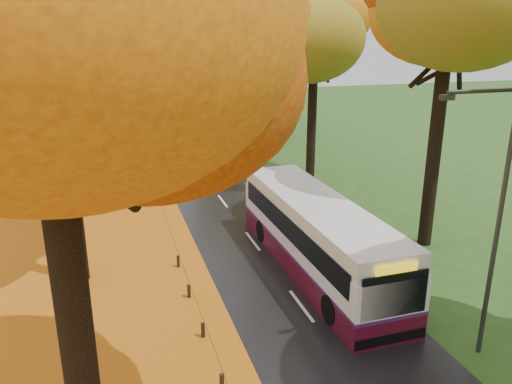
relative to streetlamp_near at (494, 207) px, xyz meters
name	(u,v)px	position (x,y,z in m)	size (l,w,h in m)	color
road	(219,196)	(-3.95, 17.00, -4.69)	(6.50, 90.00, 0.04)	black
centre_line	(219,196)	(-3.95, 17.00, -4.67)	(0.12, 90.00, 0.01)	silver
leaf_verge	(57,212)	(-12.95, 17.00, -4.70)	(12.00, 90.00, 0.02)	#9B400E
leaf_drift	(167,201)	(-7.00, 17.00, -4.67)	(0.90, 90.00, 0.01)	orange
trees_left	(74,27)	(-11.13, 19.06, 4.82)	(9.20, 74.00, 13.88)	black
trees_right	(323,25)	(3.24, 18.91, 4.98)	(9.30, 74.20, 13.96)	black
streetlamp_near	(494,207)	(0.00, 0.00, 0.00)	(2.45, 0.18, 8.00)	#333538
streetlamp_mid	(257,103)	(0.00, 22.00, 0.00)	(2.45, 0.18, 8.00)	#333538
streetlamp_far	(197,76)	(0.00, 44.00, 0.00)	(2.45, 0.18, 8.00)	#333538
bus	(317,234)	(-2.32, 6.51, -3.13)	(2.72, 11.24, 2.95)	#460A1B
car_white	(157,148)	(-6.30, 28.02, -4.01)	(1.56, 3.87, 1.32)	white
car_silver	(155,140)	(-6.14, 30.84, -3.94)	(1.56, 4.48, 1.48)	#93969A
car_dark	(149,129)	(-6.18, 35.90, -3.97)	(1.98, 4.86, 1.41)	black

